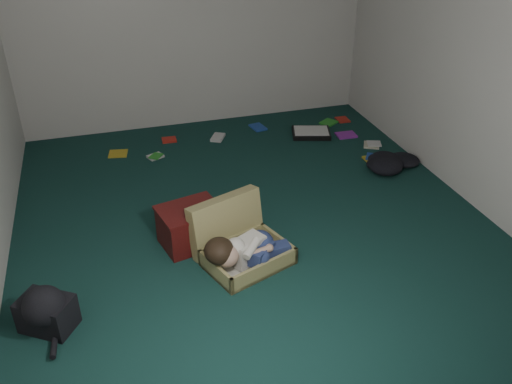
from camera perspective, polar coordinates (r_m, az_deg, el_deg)
floor at (r=4.77m, az=-0.52°, el=-2.75°), size 4.50×4.50×0.00m
wall_back at (r=6.33m, az=-6.67°, el=18.27°), size 4.50×0.00×4.50m
wall_front at (r=2.34m, az=15.15°, el=-4.90°), size 4.50×0.00×4.50m
wall_right at (r=5.12m, az=22.08°, el=13.41°), size 0.00×4.50×4.50m
suitcase at (r=4.24m, az=-1.86°, el=-5.30°), size 0.80×0.79×0.46m
person at (r=4.09m, az=-1.08°, el=-6.08°), size 0.70×0.36×0.29m
maroon_bin at (r=4.40m, az=-6.91°, el=-3.58°), size 0.55×0.48×0.33m
backpack at (r=3.90m, az=-21.15°, el=-11.73°), size 0.54×0.52×0.26m
clothing_pile at (r=5.77m, az=14.39°, el=3.38°), size 0.54×0.47×0.15m
paper_tray at (r=6.34m, az=5.82°, el=6.23°), size 0.51×0.43×0.06m
book_scatter at (r=6.21m, az=1.82°, el=5.66°), size 2.93×1.39×0.02m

